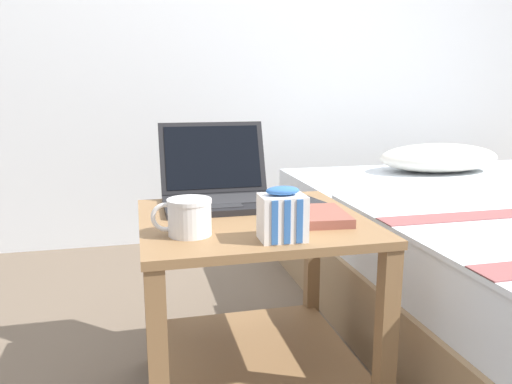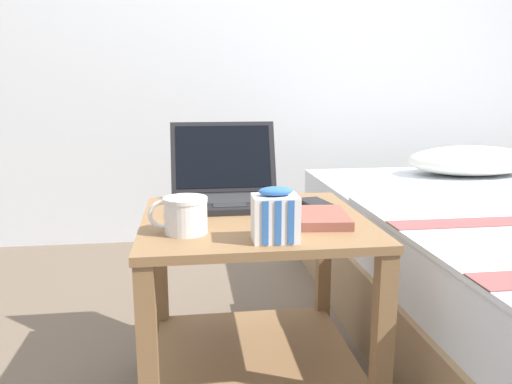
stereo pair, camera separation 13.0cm
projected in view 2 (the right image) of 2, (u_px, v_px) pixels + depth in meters
name	position (u px, v px, depth m)	size (l,w,h in m)	color
back_wall	(216.00, 23.00, 2.79)	(8.00, 0.05, 2.50)	silver
bedside_table	(254.00, 285.00, 1.40)	(0.60, 0.59, 0.55)	olive
laptop	(226.00, 187.00, 1.53)	(0.34, 0.32, 0.24)	black
mug_front_left	(185.00, 213.00, 1.21)	(0.15, 0.11, 0.09)	white
snack_bag	(275.00, 216.00, 1.14)	(0.11, 0.08, 0.13)	white
cell_phone	(316.00, 203.00, 1.50)	(0.10, 0.16, 0.01)	black
closed_book	(322.00, 218.00, 1.31)	(0.15, 0.20, 0.02)	brown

